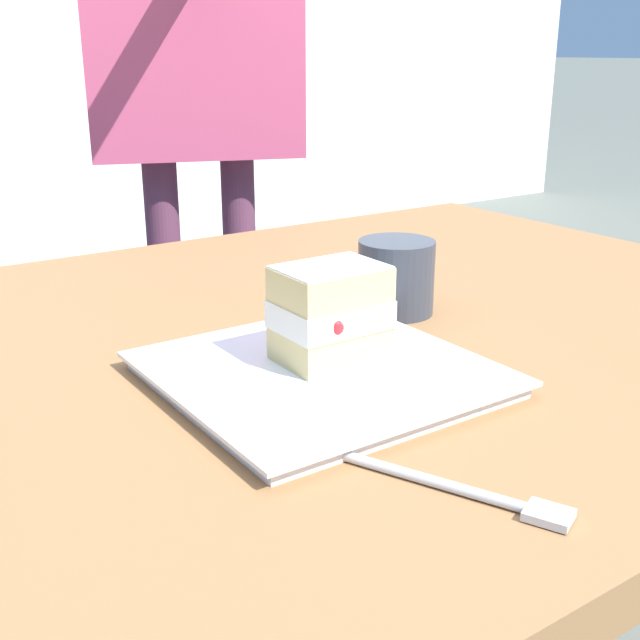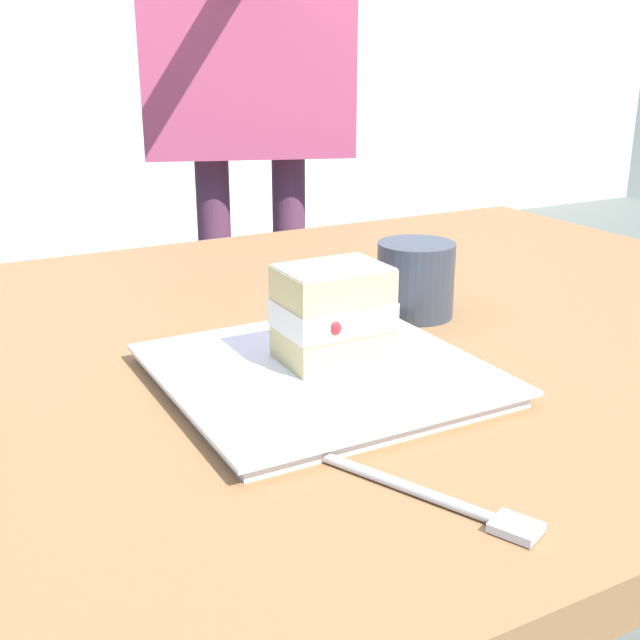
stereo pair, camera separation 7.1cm
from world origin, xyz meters
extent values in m
cylinder|color=olive|center=(0.64, 0.40, 0.32)|extent=(0.07, 0.07, 0.65)
cube|color=olive|center=(0.00, 0.00, 0.67)|extent=(1.39, 0.93, 0.04)
cube|color=white|center=(-0.03, -0.13, 0.69)|extent=(0.27, 0.27, 0.01)
cube|color=white|center=(-0.03, -0.13, 0.70)|extent=(0.28, 0.28, 0.00)
cube|color=#E0C17A|center=(-0.01, -0.12, 0.72)|extent=(0.10, 0.07, 0.03)
cube|color=white|center=(-0.01, -0.12, 0.75)|extent=(0.10, 0.07, 0.03)
sphere|color=red|center=(-0.03, -0.15, 0.75)|extent=(0.01, 0.01, 0.01)
sphere|color=red|center=(-0.03, -0.15, 0.75)|extent=(0.01, 0.01, 0.01)
sphere|color=red|center=(0.02, -0.09, 0.74)|extent=(0.01, 0.01, 0.01)
sphere|color=red|center=(-0.01, -0.09, 0.74)|extent=(0.01, 0.01, 0.01)
cube|color=#E0C17A|center=(-0.01, -0.12, 0.77)|extent=(0.10, 0.07, 0.03)
cube|color=white|center=(-0.01, -0.12, 0.79)|extent=(0.09, 0.07, 0.00)
cylinder|color=silver|center=(-0.07, -0.32, 0.69)|extent=(0.06, 0.13, 0.01)
cube|color=silver|center=(-0.03, -0.40, 0.69)|extent=(0.03, 0.04, 0.01)
cylinder|color=#333842|center=(0.16, -0.01, 0.73)|extent=(0.09, 0.09, 0.08)
cylinder|color=black|center=(0.16, -0.01, 0.76)|extent=(0.08, 0.08, 0.00)
cylinder|color=#5D3049|center=(0.24, 0.85, 0.38)|extent=(0.07, 0.07, 0.77)
cylinder|color=#5D3049|center=(0.39, 0.79, 0.38)|extent=(0.07, 0.07, 0.77)
cube|color=#B7476B|center=(0.32, 0.82, 1.04)|extent=(0.45, 0.31, 0.54)
camera|label=1|loc=(-0.41, -0.68, 0.98)|focal=44.70mm
camera|label=2|loc=(-0.35, -0.72, 0.98)|focal=44.70mm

